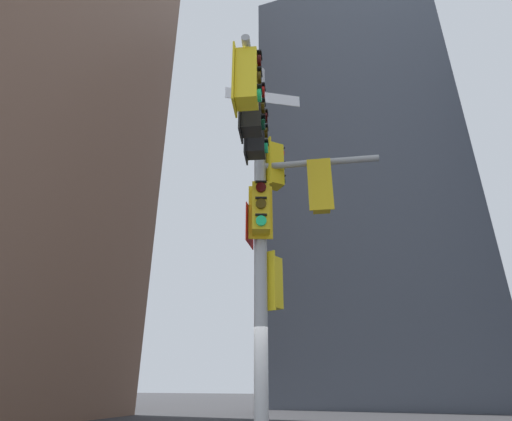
% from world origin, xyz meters
% --- Properties ---
extents(building_tower_left, '(14.03, 14.03, 48.89)m').
position_xyz_m(building_tower_left, '(-18.63, 6.54, 24.44)').
color(building_tower_left, brown).
rests_on(building_tower_left, ground).
extents(building_mid_block, '(15.74, 15.74, 37.03)m').
position_xyz_m(building_mid_block, '(1.22, 27.99, 18.52)').
color(building_mid_block, '#4C5460').
rests_on(building_mid_block, ground).
extents(signal_pole_assembly, '(3.00, 3.24, 8.48)m').
position_xyz_m(signal_pole_assembly, '(0.28, -0.42, 4.94)').
color(signal_pole_assembly, '#9EA0A3').
rests_on(signal_pole_assembly, ground).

